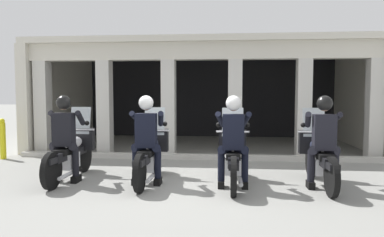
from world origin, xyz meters
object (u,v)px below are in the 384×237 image
Objects in this scene: police_officer_center_right at (233,133)px; police_officer_far_left at (65,131)px; motorcycle_far_left at (72,152)px; bollard_kerbside at (3,139)px; motorcycle_center_right at (233,156)px; motorcycle_center_left at (150,154)px; motorcycle_far_right at (319,157)px; police_officer_center_left at (147,132)px; police_officer_far_right at (324,134)px.

police_officer_far_left is at bearing -175.05° from police_officer_center_right.
motorcycle_far_left is 2.03× the size of bollard_kerbside.
motorcycle_far_left is 1.00× the size of motorcycle_center_right.
motorcycle_center_left is 1.00× the size of motorcycle_far_right.
bollard_kerbside is at bearing 166.91° from police_officer_center_left.
police_officer_far_left is 0.78× the size of motorcycle_center_left.
motorcycle_center_right is at bearing 179.29° from police_officer_far_right.
police_officer_center_left is 3.09m from motorcycle_far_right.
police_officer_far_right is at bearing 14.76° from police_officer_far_left.
police_officer_center_right is (3.04, -0.40, 0.44)m from motorcycle_far_left.
police_officer_center_left is (-0.00, -0.28, 0.44)m from motorcycle_center_left.
motorcycle_far_left is at bearing 179.65° from police_officer_center_right.
police_officer_far_left and police_officer_center_right have the same top height.
police_officer_far_left reaches higher than motorcycle_center_left.
motorcycle_far_right is 2.03× the size of bollard_kerbside.
motorcycle_center_right is at bearing -170.07° from motorcycle_far_right.
police_officer_far_left is 4.59m from motorcycle_far_right.
police_officer_center_right is at bearing 0.79° from motorcycle_center_left.
police_officer_center_left is (1.52, -0.03, 0.00)m from police_officer_far_left.
police_officer_center_right reaches higher than bollard_kerbside.
police_officer_center_left is at bearing -165.41° from motorcycle_center_right.
police_officer_far_left is (-0.00, -0.28, 0.44)m from motorcycle_far_left.
police_officer_far_right is at bearing 0.07° from motorcycle_center_right.
motorcycle_center_left reaches higher than bollard_kerbside.
motorcycle_center_left is 2.03× the size of bollard_kerbside.
police_officer_far_left is 1.00× the size of police_officer_center_right.
police_officer_far_left is 1.00× the size of police_officer_far_right.
police_officer_center_left reaches higher than motorcycle_far_left.
police_officer_center_right is (1.52, -0.09, 0.00)m from police_officer_center_left.
police_officer_far_left is at bearing -173.92° from police_officer_far_right.
police_officer_far_right is 7.45m from bollard_kerbside.
motorcycle_far_left is 3.14m from bollard_kerbside.
police_officer_far_left is at bearing -39.26° from bollard_kerbside.
police_officer_far_left reaches higher than bollard_kerbside.
motorcycle_center_left is at bearing -176.03° from motorcycle_center_right.
motorcycle_far_right is (4.56, -0.03, 0.00)m from motorcycle_far_left.
motorcycle_center_right is at bearing -19.01° from bollard_kerbside.
motorcycle_center_left is 1.29× the size of police_officer_far_right.
motorcycle_far_left reaches higher than bollard_kerbside.
motorcycle_center_left is at bearing -178.77° from police_officer_far_right.
police_officer_far_left and police_officer_far_right have the same top height.
police_officer_far_left is 1.58× the size of bollard_kerbside.
police_officer_far_left is 3.08m from motorcycle_center_right.
motorcycle_center_right is 1.52m from motorcycle_far_right.
motorcycle_center_right is at bearing 18.17° from police_officer_far_left.
motorcycle_center_right is at bearing 12.84° from motorcycle_far_left.
motorcycle_center_left is 1.62m from police_officer_center_right.
motorcycle_far_left is 1.29× the size of police_officer_far_right.
motorcycle_far_left is 1.29× the size of police_officer_center_left.
police_officer_far_left is at bearing -170.36° from motorcycle_far_right.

